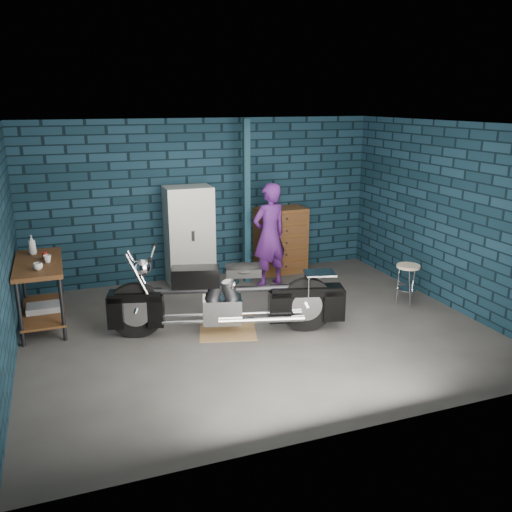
{
  "coord_description": "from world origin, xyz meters",
  "views": [
    {
      "loc": [
        -2.34,
        -6.33,
        2.99
      ],
      "look_at": [
        0.1,
        0.3,
        0.94
      ],
      "focal_mm": 38.0,
      "sensor_mm": 36.0,
      "label": 1
    }
  ],
  "objects_px": {
    "person": "(269,235)",
    "storage_bin": "(46,315)",
    "motorcycle": "(227,292)",
    "locker": "(189,236)",
    "workbench": "(42,294)",
    "tool_chest": "(281,241)",
    "shop_stool": "(407,285)"
  },
  "relations": [
    {
      "from": "motorcycle",
      "to": "tool_chest",
      "type": "bearing_deg",
      "value": 67.75
    },
    {
      "from": "workbench",
      "to": "tool_chest",
      "type": "xyz_separation_m",
      "value": [
        3.97,
        1.08,
        0.13
      ]
    },
    {
      "from": "person",
      "to": "locker",
      "type": "bearing_deg",
      "value": -39.98
    },
    {
      "from": "person",
      "to": "shop_stool",
      "type": "relative_size",
      "value": 2.73
    },
    {
      "from": "shop_stool",
      "to": "workbench",
      "type": "bearing_deg",
      "value": 168.16
    },
    {
      "from": "storage_bin",
      "to": "person",
      "type": "bearing_deg",
      "value": 8.12
    },
    {
      "from": "workbench",
      "to": "tool_chest",
      "type": "bearing_deg",
      "value": 15.18
    },
    {
      "from": "storage_bin",
      "to": "motorcycle",
      "type": "bearing_deg",
      "value": -26.61
    },
    {
      "from": "person",
      "to": "storage_bin",
      "type": "bearing_deg",
      "value": -6.15
    },
    {
      "from": "locker",
      "to": "shop_stool",
      "type": "distance_m",
      "value": 3.57
    },
    {
      "from": "locker",
      "to": "tool_chest",
      "type": "height_order",
      "value": "locker"
    },
    {
      "from": "workbench",
      "to": "tool_chest",
      "type": "distance_m",
      "value": 4.12
    },
    {
      "from": "motorcycle",
      "to": "shop_stool",
      "type": "distance_m",
      "value": 2.85
    },
    {
      "from": "person",
      "to": "storage_bin",
      "type": "xyz_separation_m",
      "value": [
        -3.5,
        -0.5,
        -0.71
      ]
    },
    {
      "from": "tool_chest",
      "to": "shop_stool",
      "type": "xyz_separation_m",
      "value": [
        1.15,
        -2.15,
        -0.27
      ]
    },
    {
      "from": "workbench",
      "to": "motorcycle",
      "type": "height_order",
      "value": "motorcycle"
    },
    {
      "from": "motorcycle",
      "to": "locker",
      "type": "relative_size",
      "value": 1.61
    },
    {
      "from": "storage_bin",
      "to": "locker",
      "type": "height_order",
      "value": "locker"
    },
    {
      "from": "storage_bin",
      "to": "locker",
      "type": "xyz_separation_m",
      "value": [
        2.3,
        1.08,
        0.67
      ]
    },
    {
      "from": "person",
      "to": "shop_stool",
      "type": "distance_m",
      "value": 2.31
    },
    {
      "from": "locker",
      "to": "shop_stool",
      "type": "relative_size",
      "value": 2.6
    },
    {
      "from": "tool_chest",
      "to": "storage_bin",
      "type": "bearing_deg",
      "value": -164.75
    },
    {
      "from": "storage_bin",
      "to": "tool_chest",
      "type": "relative_size",
      "value": 0.41
    },
    {
      "from": "motorcycle",
      "to": "person",
      "type": "relative_size",
      "value": 1.54
    },
    {
      "from": "person",
      "to": "shop_stool",
      "type": "bearing_deg",
      "value": 121.2
    },
    {
      "from": "shop_stool",
      "to": "person",
      "type": "bearing_deg",
      "value": 135.47
    },
    {
      "from": "storage_bin",
      "to": "shop_stool",
      "type": "relative_size",
      "value": 0.75
    },
    {
      "from": "workbench",
      "to": "shop_stool",
      "type": "bearing_deg",
      "value": -11.84
    },
    {
      "from": "shop_stool",
      "to": "tool_chest",
      "type": "bearing_deg",
      "value": 118.05
    },
    {
      "from": "storage_bin",
      "to": "locker",
      "type": "distance_m",
      "value": 2.62
    },
    {
      "from": "tool_chest",
      "to": "shop_stool",
      "type": "bearing_deg",
      "value": -61.95
    },
    {
      "from": "workbench",
      "to": "shop_stool",
      "type": "xyz_separation_m",
      "value": [
        5.12,
        -1.07,
        -0.14
      ]
    }
  ]
}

